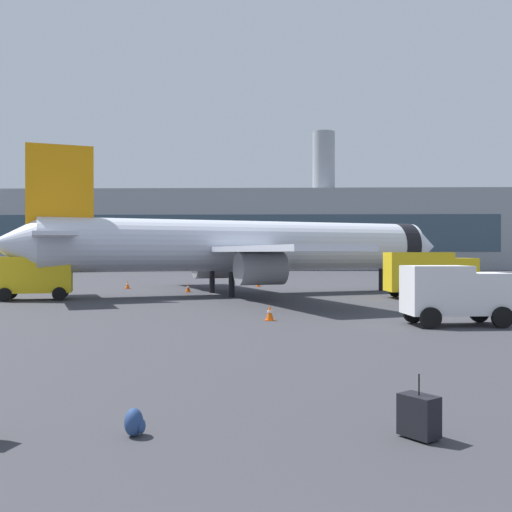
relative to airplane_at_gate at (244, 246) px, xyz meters
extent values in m
cylinder|color=silver|center=(0.22, 0.09, 0.04)|extent=(29.15, 15.06, 3.80)
cone|color=silver|center=(15.17, 6.33, 0.04)|extent=(3.60, 4.26, 3.61)
cone|color=silver|center=(-15.10, -6.30, 0.04)|extent=(4.27, 4.39, 3.42)
cylinder|color=black|center=(13.14, 5.48, 0.04)|extent=(2.78, 4.12, 3.88)
cube|color=silver|center=(-3.79, 7.09, -0.26)|extent=(10.59, 16.61, 0.36)
cube|color=silver|center=(2.37, -7.68, -0.26)|extent=(10.59, 16.61, 0.36)
cylinder|color=gray|center=(-2.82, 4.78, -1.56)|extent=(3.80, 3.26, 2.20)
cylinder|color=gray|center=(1.41, -5.37, -1.56)|extent=(3.80, 3.26, 2.20)
cube|color=orange|center=(-12.24, -5.11, 3.64)|extent=(4.20, 2.03, 6.40)
cube|color=silver|center=(-13.94, -2.35, 0.64)|extent=(4.71, 6.54, 0.24)
cube|color=silver|center=(-11.47, -8.25, 0.64)|extent=(4.71, 6.54, 0.24)
cylinder|color=black|center=(11.29, 4.71, -2.76)|extent=(0.36, 0.36, 1.80)
cylinder|color=black|center=(-2.55, 1.54, -2.76)|extent=(0.44, 0.44, 1.80)
cylinder|color=black|center=(-0.71, -2.89, -2.76)|extent=(0.44, 0.44, 1.80)
cube|color=yellow|center=(-12.26, -5.31, -2.14)|extent=(2.20, 2.57, 2.04)
cube|color=#1E232D|center=(-11.57, -5.12, -1.66)|extent=(0.60, 1.93, 0.84)
cube|color=yellow|center=(-14.57, -5.94, -1.96)|extent=(3.59, 2.95, 2.40)
cylinder|color=black|center=(-12.45, -4.17, -3.21)|extent=(0.93, 0.45, 0.90)
cylinder|color=black|center=(-11.84, -6.39, -3.21)|extent=(0.93, 0.45, 0.90)
cylinder|color=black|center=(-15.69, -5.06, -3.21)|extent=(0.93, 0.45, 0.90)
cylinder|color=black|center=(-15.08, -7.28, -3.21)|extent=(0.93, 0.45, 0.90)
cube|color=yellow|center=(15.30, -3.48, -2.01)|extent=(1.83, 2.50, 2.29)
cube|color=#1E232D|center=(16.01, -3.43, -1.47)|extent=(0.21, 2.16, 0.95)
cube|color=yellow|center=(12.30, -3.66, -1.81)|extent=(4.46, 2.66, 2.70)
cylinder|color=black|center=(15.16, -2.23, -3.21)|extent=(0.91, 0.28, 0.90)
cylinder|color=black|center=(15.32, -4.73, -3.21)|extent=(0.91, 0.28, 0.90)
cylinder|color=black|center=(10.97, -2.49, -3.21)|extent=(0.91, 0.28, 0.90)
cylinder|color=black|center=(11.12, -4.99, -3.21)|extent=(0.91, 0.28, 0.90)
cube|color=white|center=(11.46, -18.74, -2.27)|extent=(1.96, 2.17, 1.78)
cube|color=#1E232D|center=(12.20, -18.66, -1.85)|extent=(0.27, 1.80, 0.74)
cube|color=white|center=(9.27, -18.97, -2.11)|extent=(2.84, 2.27, 2.10)
cylinder|color=black|center=(11.57, -17.67, -3.21)|extent=(0.92, 0.31, 0.90)
cylinder|color=black|center=(11.79, -19.76, -3.21)|extent=(0.92, 0.31, 0.90)
cylinder|color=black|center=(8.50, -17.99, -3.21)|extent=(0.92, 0.31, 0.90)
cylinder|color=black|center=(8.73, -20.08, -3.21)|extent=(0.92, 0.31, 0.90)
cube|color=#F2590C|center=(0.91, 9.97, -3.64)|extent=(0.44, 0.44, 0.04)
cone|color=#F2590C|center=(0.91, 9.97, -3.29)|extent=(0.36, 0.36, 0.65)
cylinder|color=white|center=(0.91, 9.97, -3.26)|extent=(0.23, 0.23, 0.10)
cube|color=#F2590C|center=(-4.57, 2.24, -3.64)|extent=(0.44, 0.44, 0.04)
cone|color=#F2590C|center=(-4.57, 2.24, -3.29)|extent=(0.36, 0.36, 0.66)
cylinder|color=white|center=(-4.57, 2.24, -3.25)|extent=(0.23, 0.23, 0.10)
cube|color=#F2590C|center=(2.06, -17.28, -3.64)|extent=(0.44, 0.44, 0.04)
cone|color=#F2590C|center=(2.06, -17.28, -3.27)|extent=(0.36, 0.36, 0.69)
cylinder|color=white|center=(2.06, -17.28, -3.24)|extent=(0.23, 0.23, 0.10)
cube|color=#F2590C|center=(-10.50, 6.46, -3.64)|extent=(0.44, 0.44, 0.04)
cone|color=#F2590C|center=(-10.50, 6.46, -3.27)|extent=(0.36, 0.36, 0.69)
cylinder|color=white|center=(-10.50, 6.46, -3.23)|extent=(0.23, 0.23, 0.10)
cube|color=black|center=(4.64, -34.47, -3.27)|extent=(0.71, 0.75, 0.70)
cylinder|color=black|center=(4.64, -34.47, -2.74)|extent=(0.02, 0.02, 0.36)
cylinder|color=black|center=(4.50, -34.30, -3.62)|extent=(0.08, 0.07, 0.08)
cylinder|color=black|center=(4.77, -34.65, -3.62)|extent=(0.08, 0.07, 0.08)
ellipsoid|color=navy|center=(-0.23, -34.46, -3.42)|extent=(0.32, 0.40, 0.48)
ellipsoid|color=navy|center=(-0.09, -34.46, -3.49)|extent=(0.12, 0.28, 0.24)
cube|color=gray|center=(-2.75, 71.28, 3.87)|extent=(97.46, 18.18, 15.05)
cube|color=#334756|center=(-2.75, 62.14, 3.12)|extent=(92.59, 0.10, 6.77)
cylinder|color=gray|center=(12.44, 71.28, 17.39)|extent=(4.40, 4.40, 12.00)
camera|label=1|loc=(2.14, -44.41, -0.51)|focal=41.00mm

